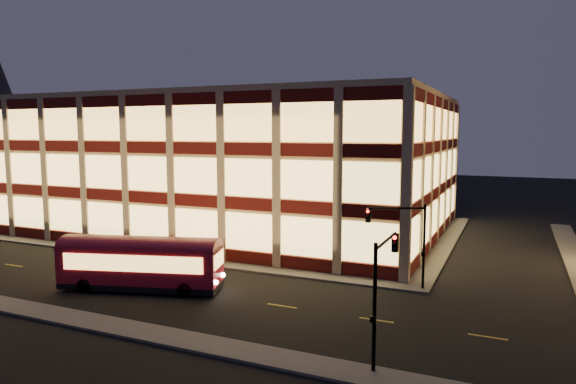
% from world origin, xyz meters
% --- Properties ---
extents(ground, '(200.00, 200.00, 0.00)m').
position_xyz_m(ground, '(0.00, 0.00, 0.00)').
color(ground, black).
rests_on(ground, ground).
extents(sidewalk_office_south, '(54.00, 2.00, 0.15)m').
position_xyz_m(sidewalk_office_south, '(-3.00, 1.00, 0.07)').
color(sidewalk_office_south, '#514F4C').
rests_on(sidewalk_office_south, ground).
extents(sidewalk_office_east, '(2.00, 30.00, 0.15)m').
position_xyz_m(sidewalk_office_east, '(23.00, 17.00, 0.07)').
color(sidewalk_office_east, '#514F4C').
rests_on(sidewalk_office_east, ground).
extents(sidewalk_tower_west, '(2.00, 30.00, 0.15)m').
position_xyz_m(sidewalk_tower_west, '(34.00, 17.00, 0.07)').
color(sidewalk_tower_west, '#514F4C').
rests_on(sidewalk_tower_west, ground).
extents(sidewalk_near, '(100.00, 2.00, 0.15)m').
position_xyz_m(sidewalk_near, '(0.00, -13.00, 0.07)').
color(sidewalk_near, '#514F4C').
rests_on(sidewalk_near, ground).
extents(office_building, '(50.45, 30.45, 14.50)m').
position_xyz_m(office_building, '(-2.91, 16.91, 7.25)').
color(office_building, tan).
rests_on(office_building, ground).
extents(church_tower, '(5.00, 5.00, 18.00)m').
position_xyz_m(church_tower, '(-70.00, 40.00, 9.00)').
color(church_tower, '#2D2621').
rests_on(church_tower, ground).
extents(traffic_signal_far, '(3.79, 1.87, 6.00)m').
position_xyz_m(traffic_signal_far, '(22.21, 0.24, 4.11)').
color(traffic_signal_far, black).
rests_on(traffic_signal_far, ground).
extents(traffic_signal_near, '(0.32, 4.45, 6.00)m').
position_xyz_m(traffic_signal_near, '(23.50, -11.03, 4.13)').
color(traffic_signal_near, black).
rests_on(traffic_signal_near, ground).
extents(trolley_bus, '(11.30, 5.70, 3.71)m').
position_xyz_m(trolley_bus, '(5.75, -6.84, 2.06)').
color(trolley_bus, '#9E081E').
rests_on(trolley_bus, ground).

